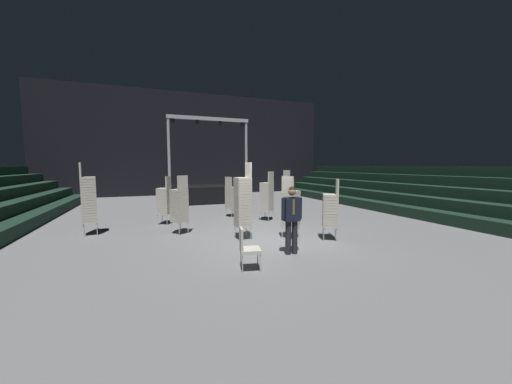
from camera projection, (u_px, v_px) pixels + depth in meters
The scene contains 16 objects.
ground_plane at pixel (265, 240), 8.82m from camera, with size 22.00×30.00×0.10m, color slate.
arena_end_wall at pixel (193, 144), 22.42m from camera, with size 22.00×0.30×8.00m, color black.
bleacher_bank_right at pixel (441, 191), 12.85m from camera, with size 3.75×24.00×2.25m.
stage_riser at pixel (207, 192), 17.69m from camera, with size 5.06×2.63×5.10m.
man_with_tie at pixel (292, 216), 7.22m from camera, with size 0.57×0.26×1.76m.
chair_stack_front_left at pixel (288, 189), 15.27m from camera, with size 0.60×0.60×2.05m.
chair_stack_front_right at pixel (331, 210), 8.64m from camera, with size 0.60×0.60×1.88m.
chair_stack_mid_left at pixel (164, 200), 10.98m from camera, with size 0.60×0.60×1.88m.
chair_stack_mid_right at pixel (232, 197), 12.59m from camera, with size 0.59×0.59×1.79m.
chair_stack_mid_centre at pixel (89, 199), 9.23m from camera, with size 0.50×0.50×2.39m.
chair_stack_rear_left at pixel (179, 205), 9.40m from camera, with size 0.61×0.61×1.96m.
chair_stack_rear_right at pixel (267, 196), 11.73m from camera, with size 0.62×0.62×2.05m.
chair_stack_rear_centre at pixel (243, 201), 8.70m from camera, with size 0.47×0.47×2.39m.
chair_stack_aisle_left at pixel (291, 207), 8.86m from camera, with size 0.60×0.60×1.96m.
equipment_road_case at pixel (292, 206), 14.29m from camera, with size 0.90×0.60×0.54m, color black.
loose_chair_near_man at pixel (247, 246), 6.13m from camera, with size 0.53×0.53×0.95m.
Camera 1 is at (-3.31, -7.99, 2.28)m, focal length 19.74 mm.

